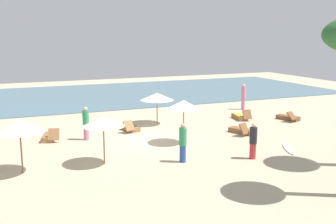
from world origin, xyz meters
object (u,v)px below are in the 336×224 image
lounger_3 (242,131)px  person_3 (243,96)px  umbrella_1 (157,97)px  lounger_2 (129,128)px  person_4 (253,141)px  umbrella_2 (103,121)px  lounger_4 (49,137)px  lounger_1 (288,118)px  umbrella_0 (20,126)px  lounger_5 (240,117)px  person_1 (183,143)px  person_5 (86,123)px  umbrella_3 (184,105)px  surfboard (289,148)px

lounger_3 → person_3: bearing=56.4°
umbrella_1 → lounger_2: 2.89m
umbrella_1 → lounger_3: bearing=-49.9°
person_4 → lounger_2: bearing=115.7°
umbrella_2 → lounger_4: 5.76m
lounger_1 → person_3: (-0.62, 4.47, 0.83)m
umbrella_0 → person_4: umbrella_0 is taller
lounger_2 → umbrella_0: bearing=-139.0°
lounger_2 → lounger_4: (-4.62, -0.41, -0.01)m
lounger_5 → person_1: (-7.41, -6.85, 0.72)m
lounger_4 → person_5: 2.13m
umbrella_3 → person_4: 4.26m
lounger_5 → person_4: 8.77m
lounger_3 → person_3: person_3 is taller
umbrella_0 → lounger_3: (12.04, 2.23, -1.82)m
umbrella_2 → umbrella_3: 5.02m
umbrella_1 → surfboard: 8.99m
lounger_4 → surfboard: (10.76, -6.45, -0.14)m
lounger_2 → person_3: bearing=17.7°
umbrella_1 → lounger_2: umbrella_1 is taller
lounger_1 → lounger_3: 5.25m
lounger_4 → person_3: 15.10m
umbrella_1 → person_3: bearing=15.4°
umbrella_2 → umbrella_0: bearing=177.4°
umbrella_2 → lounger_5: 12.30m
umbrella_2 → lounger_5: bearing=28.4°
umbrella_1 → lounger_1: 8.91m
lounger_4 → person_5: bearing=-21.3°
lounger_1 → lounger_4: 15.29m
person_1 → person_4: (3.17, -0.80, -0.05)m
umbrella_3 → person_3: bearing=40.4°
umbrella_0 → person_3: size_ratio=1.15×
lounger_5 → umbrella_0: bearing=-158.2°
umbrella_0 → lounger_3: 12.38m
umbrella_3 → lounger_2: bearing=115.3°
lounger_2 → surfboard: bearing=-48.1°
lounger_1 → person_5: 13.43m
umbrella_2 → lounger_1: 14.31m
lounger_1 → lounger_5: bearing=152.6°
lounger_1 → lounger_4: bearing=176.7°
person_4 → surfboard: 2.75m
lounger_1 → lounger_5: (-2.81, 1.46, 0.01)m
lounger_4 → lounger_3: bearing=-15.2°
person_1 → person_3: (9.60, 9.86, 0.10)m
lounger_1 → person_1: bearing=-152.2°
umbrella_3 → person_1: umbrella_3 is taller
person_3 → lounger_3: bearing=-123.6°
umbrella_1 → umbrella_2: umbrella_2 is taller
lounger_1 → person_5: (-13.40, 0.15, 0.75)m
lounger_2 → lounger_5: bearing=1.3°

